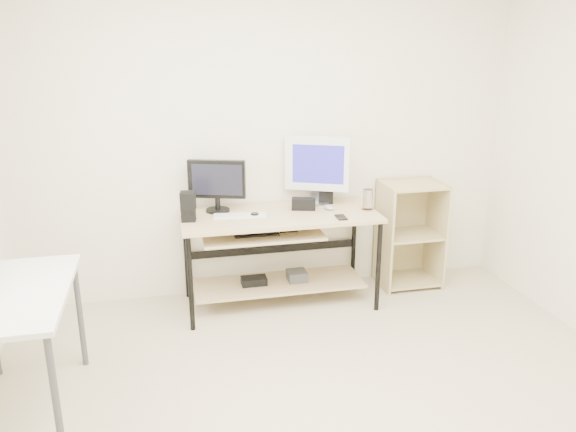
# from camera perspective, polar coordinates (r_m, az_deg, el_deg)

# --- Properties ---
(room) EXTENTS (4.01, 4.01, 2.62)m
(room) POSITION_cam_1_polar(r_m,az_deg,el_deg) (2.59, 3.51, 1.77)
(room) COLOR #C5B797
(room) RESTS_ON ground
(desk) EXTENTS (1.50, 0.65, 0.75)m
(desk) POSITION_cam_1_polar(r_m,az_deg,el_deg) (4.35, -1.20, -2.43)
(desk) COLOR tan
(desk) RESTS_ON ground
(side_table) EXTENTS (0.60, 1.00, 0.75)m
(side_table) POSITION_cam_1_polar(r_m,az_deg,el_deg) (3.35, -26.33, -8.18)
(side_table) COLOR silver
(side_table) RESTS_ON ground
(shelf_unit) EXTENTS (0.50, 0.40, 0.90)m
(shelf_unit) POSITION_cam_1_polar(r_m,az_deg,el_deg) (4.88, 12.08, -1.67)
(shelf_unit) COLOR tan
(shelf_unit) RESTS_ON ground
(black_monitor) EXTENTS (0.43, 0.18, 0.40)m
(black_monitor) POSITION_cam_1_polar(r_m,az_deg,el_deg) (4.31, -7.24, 3.41)
(black_monitor) COLOR black
(black_monitor) RESTS_ON desk
(white_imac) EXTENTS (0.49, 0.26, 0.55)m
(white_imac) POSITION_cam_1_polar(r_m,az_deg,el_deg) (4.46, 2.99, 5.12)
(white_imac) COLOR silver
(white_imac) RESTS_ON desk
(keyboard) EXTENTS (0.40, 0.16, 0.01)m
(keyboard) POSITION_cam_1_polar(r_m,az_deg,el_deg) (4.23, -4.92, 0.05)
(keyboard) COLOR silver
(keyboard) RESTS_ON desk
(mouse) EXTENTS (0.10, 0.12, 0.04)m
(mouse) POSITION_cam_1_polar(r_m,az_deg,el_deg) (4.40, 4.17, 0.89)
(mouse) COLOR #B1B1B6
(mouse) RESTS_ON desk
(center_speaker) EXTENTS (0.20, 0.13, 0.09)m
(center_speaker) POSITION_cam_1_polar(r_m,az_deg,el_deg) (4.38, 1.60, 1.24)
(center_speaker) COLOR black
(center_speaker) RESTS_ON desk
(speaker_left) EXTENTS (0.12, 0.12, 0.22)m
(speaker_left) POSITION_cam_1_polar(r_m,az_deg,el_deg) (4.15, -10.09, 1.03)
(speaker_left) COLOR black
(speaker_left) RESTS_ON desk
(speaker_right) EXTENTS (0.13, 0.13, 0.14)m
(speaker_right) POSITION_cam_1_polar(r_m,az_deg,el_deg) (4.57, 3.81, 2.20)
(speaker_right) COLOR black
(speaker_right) RESTS_ON desk
(audio_controller) EXTENTS (0.08, 0.06, 0.15)m
(audio_controller) POSITION_cam_1_polar(r_m,az_deg,el_deg) (4.14, -10.29, 0.44)
(audio_controller) COLOR black
(audio_controller) RESTS_ON desk
(volume_puck) EXTENTS (0.07, 0.07, 0.02)m
(volume_puck) POSITION_cam_1_polar(r_m,az_deg,el_deg) (4.22, -3.40, 0.13)
(volume_puck) COLOR black
(volume_puck) RESTS_ON desk
(smartphone) EXTENTS (0.07, 0.13, 0.01)m
(smartphone) POSITION_cam_1_polar(r_m,az_deg,el_deg) (4.20, 5.41, -0.13)
(smartphone) COLOR black
(smartphone) RESTS_ON desk
(coaster) EXTENTS (0.11, 0.11, 0.01)m
(coaster) POSITION_cam_1_polar(r_m,az_deg,el_deg) (4.42, 8.06, 0.66)
(coaster) COLOR #AF794F
(coaster) RESTS_ON desk
(drinking_glass) EXTENTS (0.09, 0.09, 0.16)m
(drinking_glass) POSITION_cam_1_polar(r_m,az_deg,el_deg) (4.40, 8.10, 1.69)
(drinking_glass) COLOR white
(drinking_glass) RESTS_ON coaster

